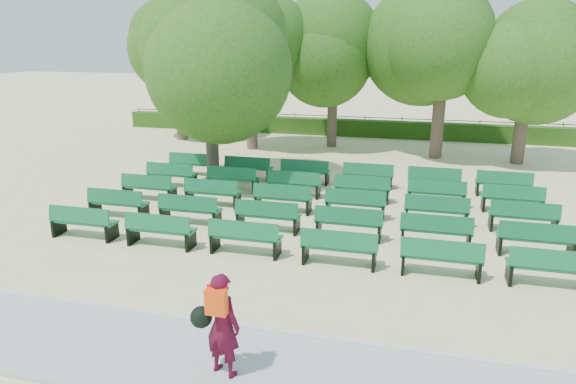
# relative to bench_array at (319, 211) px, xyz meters

# --- Properties ---
(ground) EXTENTS (120.00, 120.00, 0.00)m
(ground) POSITION_rel_bench_array_xyz_m (-1.15, -0.50, -0.09)
(ground) COLOR beige
(paving) EXTENTS (30.00, 2.20, 0.06)m
(paving) POSITION_rel_bench_array_xyz_m (-1.15, -7.90, -0.06)
(paving) COLOR #AFB0AB
(paving) RESTS_ON ground
(curb) EXTENTS (30.00, 0.12, 0.10)m
(curb) POSITION_rel_bench_array_xyz_m (-1.15, -6.75, -0.04)
(curb) COLOR silver
(curb) RESTS_ON ground
(hedge) EXTENTS (26.00, 0.70, 0.90)m
(hedge) POSITION_rel_bench_array_xyz_m (-1.15, 13.50, 0.36)
(hedge) COLOR #264D13
(hedge) RESTS_ON ground
(fence) EXTENTS (26.00, 0.10, 1.02)m
(fence) POSITION_rel_bench_array_xyz_m (-1.15, 13.90, -0.09)
(fence) COLOR black
(fence) RESTS_ON ground
(tree_line) EXTENTS (21.80, 6.80, 7.04)m
(tree_line) POSITION_rel_bench_array_xyz_m (-1.15, 9.50, -0.09)
(tree_line) COLOR #2E5D19
(tree_line) RESTS_ON ground
(bench_array) EXTENTS (1.83, 0.67, 1.13)m
(bench_array) POSITION_rel_bench_array_xyz_m (0.00, 0.00, 0.00)
(bench_array) COLOR #116337
(bench_array) RESTS_ON ground
(tree_among) EXTENTS (4.80, 4.80, 6.64)m
(tree_among) POSITION_rel_bench_array_xyz_m (-4.60, 2.80, 4.37)
(tree_among) COLOR brown
(tree_among) RESTS_ON ground
(person) EXTENTS (0.85, 0.58, 1.72)m
(person) POSITION_rel_bench_array_xyz_m (0.05, -8.10, 0.86)
(person) COLOR #490A1F
(person) RESTS_ON ground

